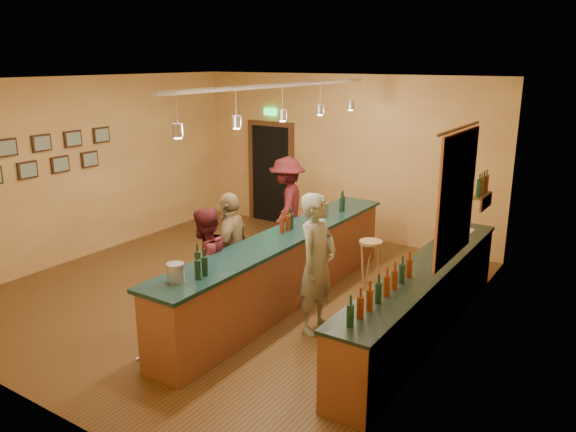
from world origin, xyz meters
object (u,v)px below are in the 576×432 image
Objects in this scene: back_counter at (423,300)px; bar_stool at (371,250)px; tasting_bar at (283,265)px; bartender at (317,264)px; customer_a at (205,266)px; customer_b at (232,251)px; customer_c at (287,205)px.

back_counter reaches higher than bar_stool.
bartender is (0.83, -0.44, 0.32)m from tasting_bar.
bar_stool is at bearing 138.53° from back_counter.
customer_a is 0.57m from customer_b.
bar_stool is (1.33, 2.35, -0.20)m from customer_a.
customer_c reaches higher than customer_b.
tasting_bar reaches higher than back_counter.
bar_stool is (2.00, -0.66, -0.29)m from customer_c.
bartender reaches higher than customer_a.
tasting_bar is 0.77m from customer_b.
back_counter is at bearing -41.47° from bar_stool.
customer_a is at bearing -119.41° from bar_stool.
tasting_bar is 2.86× the size of customer_c.
back_counter is 2.84× the size of customer_a.
back_counter is at bearing 41.50° from customer_c.
customer_a is at bearing -18.41° from customer_b.
customer_b is at bearing 92.08° from bartender.
customer_c is at bearing 176.89° from customer_b.
customer_b reaches higher than customer_a.
customer_a reaches higher than bar_stool.
bartender reaches higher than customer_b.
bartender is at bearing -88.33° from bar_stool.
customer_a is at bearing -154.60° from back_counter.
tasting_bar is 1.52m from bar_stool.
bar_stool is at bearing 150.36° from customer_a.
customer_b is (-1.38, -0.04, -0.08)m from bartender.
back_counter is 2.89m from customer_a.
tasting_bar is (-2.05, -0.18, 0.12)m from back_counter.
back_counter is at bearing 5.06° from tasting_bar.
customer_a is (-2.59, -1.23, 0.31)m from back_counter.
customer_c is at bearing 161.63° from bar_stool.
customer_c is (-0.67, 3.02, 0.09)m from customer_a.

